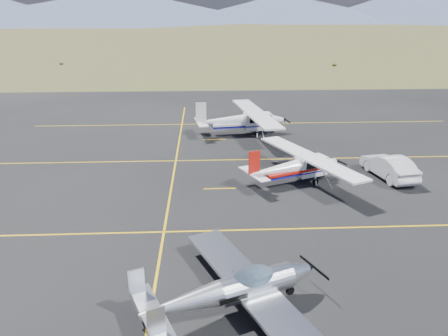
# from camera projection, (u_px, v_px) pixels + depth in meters

# --- Properties ---
(ground) EXTENTS (1600.00, 1600.00, 0.00)m
(ground) POSITION_uv_depth(u_px,v_px,m) (292.00, 250.00, 20.02)
(ground) COLOR #383D1C
(ground) RESTS_ON ground
(apron) EXTENTS (72.00, 72.00, 0.02)m
(apron) POSITION_uv_depth(u_px,v_px,m) (269.00, 191.00, 26.61)
(apron) COLOR black
(apron) RESTS_ON ground
(aircraft_low_wing) EXTENTS (6.92, 9.13, 2.03)m
(aircraft_low_wing) POSITION_uv_depth(u_px,v_px,m) (236.00, 289.00, 15.54)
(aircraft_low_wing) COLOR silver
(aircraft_low_wing) RESTS_ON apron
(aircraft_cessna) EXTENTS (7.09, 9.59, 2.50)m
(aircraft_cessna) POSITION_uv_depth(u_px,v_px,m) (296.00, 166.00, 27.57)
(aircraft_cessna) COLOR white
(aircraft_cessna) RESTS_ON apron
(aircraft_plain) EXTENTS (7.22, 11.93, 3.01)m
(aircraft_plain) POSITION_uv_depth(u_px,v_px,m) (242.00, 120.00, 38.40)
(aircraft_plain) COLOR silver
(aircraft_plain) RESTS_ON apron
(sedan) EXTENTS (2.40, 4.86, 1.53)m
(sedan) POSITION_uv_depth(u_px,v_px,m) (389.00, 166.00, 28.50)
(sedan) COLOR silver
(sedan) RESTS_ON apron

